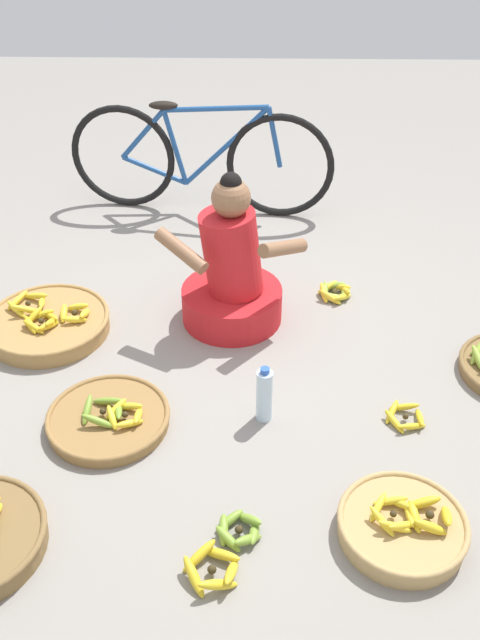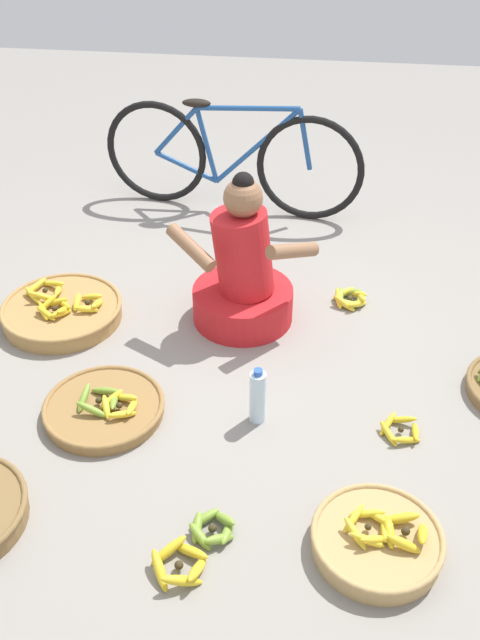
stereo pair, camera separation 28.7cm
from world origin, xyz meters
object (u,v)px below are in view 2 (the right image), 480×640
vendor_woman_front (243,275)px  banana_basket_near_bicycle (104,408)px  loose_bananas_front_right (400,430)px  bicycle_leaning (231,158)px  banana_basket_mid_left (62,311)px  loose_bananas_mid_right (350,298)px  loose_bananas_back_center (196,546)px  water_bottle (258,397)px  banana_basket_back_right (377,540)px

vendor_woman_front → banana_basket_near_bicycle: size_ratio=1.53×
loose_bananas_front_right → bicycle_leaning: bearing=117.2°
banana_basket_mid_left → loose_bananas_mid_right: 1.53m
loose_bananas_back_center → water_bottle: 0.73m
banana_basket_mid_left → bicycle_leaning: bearing=63.0°
bicycle_leaning → loose_bananas_mid_right: bearing=-51.6°
vendor_woman_front → loose_bananas_front_right: (0.78, -0.75, -0.24)m
loose_bananas_back_center → banana_basket_back_right: bearing=8.8°
banana_basket_near_bicycle → water_bottle: size_ratio=1.92×
loose_bananas_back_center → loose_bananas_mid_right: loose_bananas_back_center is taller
bicycle_leaning → loose_bananas_mid_right: size_ratio=8.11×
banana_basket_back_right → loose_bananas_front_right: banana_basket_back_right is taller
banana_basket_mid_left → water_bottle: water_bottle is taller
water_bottle → banana_basket_back_right: bearing=-50.5°
banana_basket_near_bicycle → loose_bananas_front_right: size_ratio=2.77×
banana_basket_near_bicycle → banana_basket_mid_left: size_ratio=0.86×
banana_basket_back_right → water_bottle: bearing=129.5°
bicycle_leaning → banana_basket_mid_left: bicycle_leaning is taller
banana_basket_back_right → loose_bananas_front_right: bearing=79.7°
loose_bananas_mid_right → banana_basket_back_right: bearing=-86.0°
bicycle_leaning → loose_bananas_back_center: (0.26, -2.68, -0.33)m
bicycle_leaning → banana_basket_back_right: bicycle_leaning is taller
loose_bananas_back_center → water_bottle: size_ratio=1.36×
vendor_woman_front → loose_bananas_front_right: 1.11m
vendor_woman_front → loose_bananas_back_center: vendor_woman_front is taller
loose_bananas_front_right → water_bottle: size_ratio=0.69×
vendor_woman_front → bicycle_leaning: vendor_woman_front is taller
banana_basket_near_bicycle → loose_bananas_mid_right: (1.07, 1.02, -0.01)m
water_bottle → vendor_woman_front: bearing=102.3°
loose_bananas_mid_right → bicycle_leaning: bearing=128.4°
vendor_woman_front → banana_basket_mid_left: vendor_woman_front is taller
bicycle_leaning → loose_bananas_front_right: bearing=-62.8°
vendor_woman_front → loose_bananas_back_center: (0.02, -1.46, -0.23)m
water_bottle → banana_basket_near_bicycle: bearing=-175.3°
bicycle_leaning → water_bottle: bearing=-78.4°
vendor_woman_front → loose_bananas_front_right: bearing=-44.0°
loose_bananas_front_right → water_bottle: (-0.62, 0.01, 0.11)m
banana_basket_mid_left → loose_bananas_back_center: banana_basket_mid_left is taller
banana_basket_near_bicycle → water_bottle: 0.68m
banana_basket_mid_left → banana_basket_back_right: bearing=-37.4°
loose_bananas_front_right → water_bottle: 0.63m
bicycle_leaning → vendor_woman_front: bearing=-78.9°
loose_bananas_front_right → loose_bananas_mid_right: size_ratio=0.93×
banana_basket_near_bicycle → banana_basket_mid_left: (-0.42, 0.67, 0.02)m
banana_basket_back_right → loose_bananas_mid_right: (-0.11, 1.58, -0.02)m
banana_basket_near_bicycle → loose_bananas_mid_right: 1.48m
water_bottle → loose_bananas_back_center: bearing=-101.2°
banana_basket_near_bicycle → water_bottle: water_bottle is taller
loose_bananas_front_right → water_bottle: water_bottle is taller
water_bottle → loose_bananas_mid_right: bearing=67.7°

